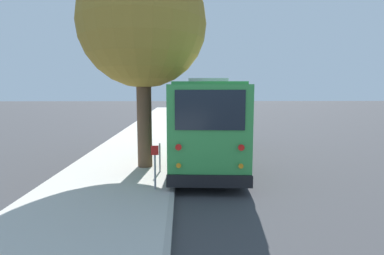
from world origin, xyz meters
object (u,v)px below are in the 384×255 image
parked_sedan_maroon (190,114)px  street_tree (143,16)px  shuttle_bus (207,118)px  sign_post_near (155,167)px  sign_post_far (160,157)px  parked_sedan_black (192,122)px

parked_sedan_maroon → street_tree: bearing=174.9°
shuttle_bus → parked_sedan_maroon: size_ratio=2.08×
sign_post_near → sign_post_far: sign_post_near is taller
shuttle_bus → parked_sedan_maroon: bearing=4.4°
shuttle_bus → parked_sedan_black: size_ratio=2.16×
sign_post_far → parked_sedan_black: bearing=-6.7°
parked_sedan_black → shuttle_bus: bearing=179.6°
parked_sedan_black → parked_sedan_maroon: parked_sedan_maroon is taller
parked_sedan_maroon → sign_post_far: 20.91m
sign_post_far → shuttle_bus: bearing=-39.0°
parked_sedan_maroon → shuttle_bus: bearing=-177.9°
parked_sedan_maroon → parked_sedan_black: bearing=-179.4°
shuttle_bus → sign_post_far: shuttle_bus is taller
parked_sedan_black → sign_post_near: sign_post_near is taller
parked_sedan_black → parked_sedan_maroon: bearing=-2.8°
sign_post_far → sign_post_near: bearing=180.0°
street_tree → parked_sedan_maroon: bearing=-6.7°
shuttle_bus → street_tree: 4.86m
shuttle_bus → sign_post_near: size_ratio=7.28×
parked_sedan_black → sign_post_far: 13.67m
parked_sedan_maroon → street_tree: street_tree is taller
sign_post_near → sign_post_far: bearing=0.0°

